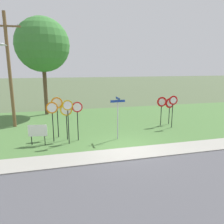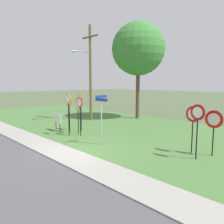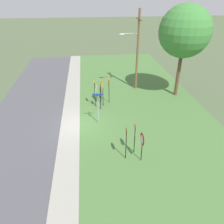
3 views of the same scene
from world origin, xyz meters
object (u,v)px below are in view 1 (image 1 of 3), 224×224
object	(u,v)px
stop_sign_far_center	(66,114)
yield_sign_near_left	(162,104)
stop_sign_far_right	(57,108)
stop_sign_near_left	(77,113)
utility_pole	(9,67)
yield_sign_near_right	(173,104)
stop_sign_far_left	(52,113)
stop_sign_near_right	(68,113)
yield_sign_far_left	(170,105)
oak_tree_left	(42,45)
notice_board	(38,132)
street_name_post	(118,114)

from	to	relation	value
stop_sign_far_center	yield_sign_near_left	bearing A→B (deg)	12.41
stop_sign_far_center	stop_sign_far_right	distance (m)	0.89
stop_sign_near_left	utility_pole	xyz separation A→B (m)	(-4.52, 4.29, 2.78)
stop_sign_far_right	yield_sign_near_right	world-z (taller)	stop_sign_far_right
utility_pole	stop_sign_near_left	bearing A→B (deg)	-43.50
stop_sign_far_left	yield_sign_near_right	world-z (taller)	stop_sign_far_left
stop_sign_near_left	stop_sign_far_left	xyz separation A→B (m)	(-1.51, 0.16, 0.04)
stop_sign_near_right	stop_sign_far_right	world-z (taller)	stop_sign_near_right
stop_sign_near_right	yield_sign_near_left	world-z (taller)	stop_sign_near_right
stop_sign_near_right	utility_pole	size ratio (longest dim) A/B	0.32
stop_sign_near_left	yield_sign_far_left	size ratio (longest dim) A/B	1.16
stop_sign_far_right	oak_tree_left	bearing A→B (deg)	108.39
stop_sign_near_left	yield_sign_near_left	bearing A→B (deg)	19.51
notice_board	oak_tree_left	world-z (taller)	oak_tree_left
yield_sign_near_left	yield_sign_near_right	bearing A→B (deg)	-44.44
utility_pole	notice_board	xyz separation A→B (m)	(2.12, -4.51, -3.74)
notice_board	oak_tree_left	bearing A→B (deg)	97.73
notice_board	stop_sign_near_left	bearing A→B (deg)	13.82
stop_sign_far_left	oak_tree_left	xyz separation A→B (m)	(-0.76, 8.20, 4.71)
stop_sign_near_right	street_name_post	bearing A→B (deg)	5.93
stop_sign_far_center	yield_sign_near_right	distance (m)	7.99
stop_sign_near_right	utility_pole	xyz separation A→B (m)	(-3.92, 4.77, 2.65)
street_name_post	notice_board	world-z (taller)	street_name_post
yield_sign_far_left	notice_board	distance (m)	10.28
stop_sign_far_right	notice_board	bearing A→B (deg)	-125.22
stop_sign_near_left	stop_sign_far_right	size ratio (longest dim) A/B	0.93
stop_sign_near_left	notice_board	distance (m)	2.60
yield_sign_near_left	utility_pole	size ratio (longest dim) A/B	0.27
stop_sign_far_right	notice_board	size ratio (longest dim) A/B	2.16
yield_sign_far_left	oak_tree_left	bearing A→B (deg)	143.86
stop_sign_far_left	stop_sign_far_right	distance (m)	0.85
notice_board	yield_sign_far_left	bearing A→B (deg)	21.84
utility_pole	stop_sign_far_center	bearing A→B (deg)	-46.04
stop_sign_near_left	yield_sign_near_left	size ratio (longest dim) A/B	1.08
stop_sign_near_left	oak_tree_left	size ratio (longest dim) A/B	0.28
street_name_post	stop_sign_near_right	bearing A→B (deg)	-179.22
stop_sign_near_left	street_name_post	bearing A→B (deg)	-3.51
yield_sign_near_right	oak_tree_left	world-z (taller)	oak_tree_left
stop_sign_far_right	street_name_post	distance (m)	3.96
stop_sign_near_right	stop_sign_far_left	xyz separation A→B (m)	(-0.91, 0.64, -0.08)
stop_sign_far_right	yield_sign_near_right	bearing A→B (deg)	11.59
stop_sign_near_left	stop_sign_near_right	world-z (taller)	stop_sign_near_right
yield_sign_near_right	street_name_post	world-z (taller)	street_name_post
stop_sign_near_left	yield_sign_near_left	world-z (taller)	stop_sign_near_left
yield_sign_near_right	yield_sign_near_left	bearing A→B (deg)	134.15
stop_sign_far_center	stop_sign_far_right	bearing A→B (deg)	131.03
street_name_post	oak_tree_left	bearing A→B (deg)	117.07
stop_sign_near_left	yield_sign_far_left	xyz separation A→B (m)	(7.58, 2.13, -0.21)
stop_sign_near_right	notice_board	xyz separation A→B (m)	(-1.80, 0.26, -1.09)
yield_sign_near_left	oak_tree_left	xyz separation A→B (m)	(-8.97, 6.53, 4.82)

